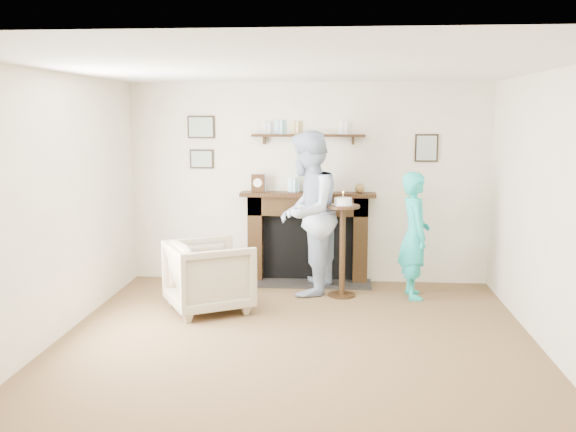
% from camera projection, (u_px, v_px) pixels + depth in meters
% --- Properties ---
extents(ground, '(5.00, 5.00, 0.00)m').
position_uv_depth(ground, '(294.00, 350.00, 5.79)').
color(ground, brown).
rests_on(ground, ground).
extents(room_shell, '(4.54, 5.02, 2.52)m').
position_uv_depth(room_shell, '(299.00, 165.00, 6.22)').
color(room_shell, '#F2EBCD').
rests_on(room_shell, ground).
extents(armchair, '(1.13, 1.12, 0.76)m').
position_uv_depth(armchair, '(210.00, 310.00, 6.99)').
color(armchair, tan).
rests_on(armchair, ground).
extents(man, '(0.91, 1.07, 1.92)m').
position_uv_depth(man, '(307.00, 293.00, 7.66)').
color(man, '#CBDFFE').
rests_on(man, ground).
extents(woman, '(0.40, 0.57, 1.46)m').
position_uv_depth(woman, '(413.00, 297.00, 7.48)').
color(woman, '#20A4B5').
rests_on(woman, ground).
extents(pedestal_table, '(0.39, 0.39, 1.24)m').
position_uv_depth(pedestal_table, '(343.00, 232.00, 7.41)').
color(pedestal_table, black).
rests_on(pedestal_table, ground).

